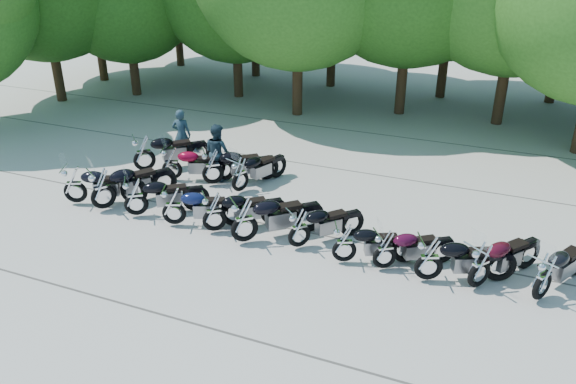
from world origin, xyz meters
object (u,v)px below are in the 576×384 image
at_px(motorcycle_6, 299,227).
at_px(motorcycle_7, 345,242).
at_px(motorcycle_15, 240,174).
at_px(motorcycle_2, 135,196).
at_px(rider_0, 182,135).
at_px(motorcycle_14, 213,166).
at_px(motorcycle_3, 173,205).
at_px(motorcycle_10, 481,264).
at_px(motorcycle_5, 244,219).
at_px(motorcycle_12, 144,152).
at_px(motorcycle_8, 385,249).
at_px(motorcycle_13, 171,162).
at_px(motorcycle_1, 102,188).
at_px(motorcycle_11, 544,276).
at_px(motorcycle_9, 430,258).
at_px(motorcycle_4, 214,211).
at_px(motorcycle_0, 74,184).
at_px(rider_1, 218,152).

bearing_deg(motorcycle_6, motorcycle_7, -149.12).
bearing_deg(motorcycle_15, motorcycle_2, 73.48).
bearing_deg(rider_0, motorcycle_14, 130.27).
relative_size(motorcycle_3, motorcycle_10, 0.98).
relative_size(motorcycle_5, motorcycle_12, 0.99).
height_order(motorcycle_8, motorcycle_14, motorcycle_14).
height_order(motorcycle_3, motorcycle_8, motorcycle_3).
distance_m(motorcycle_3, motorcycle_10, 7.95).
relative_size(motorcycle_12, motorcycle_13, 1.12).
xyz_separation_m(motorcycle_1, motorcycle_15, (3.08, 2.57, -0.08)).
bearing_deg(motorcycle_2, motorcycle_6, -124.20).
bearing_deg(motorcycle_14, motorcycle_11, -144.11).
bearing_deg(motorcycle_9, motorcycle_12, 49.73).
relative_size(motorcycle_1, motorcycle_3, 1.13).
bearing_deg(motorcycle_5, motorcycle_4, 34.37).
distance_m(motorcycle_0, motorcycle_15, 4.84).
distance_m(motorcycle_5, motorcycle_13, 4.77).
height_order(motorcycle_8, motorcycle_15, motorcycle_15).
xyz_separation_m(motorcycle_0, motorcycle_4, (4.61, 0.06, -0.03)).
bearing_deg(motorcycle_12, rider_0, -63.42).
bearing_deg(motorcycle_10, motorcycle_15, 17.33).
bearing_deg(motorcycle_3, motorcycle_8, -112.31).
height_order(motorcycle_0, motorcycle_6, motorcycle_0).
height_order(motorcycle_14, rider_0, rider_0).
height_order(motorcycle_4, motorcycle_13, motorcycle_4).
relative_size(motorcycle_8, rider_1, 1.13).
relative_size(motorcycle_1, motorcycle_12, 1.00).
height_order(motorcycle_10, motorcycle_15, motorcycle_10).
relative_size(motorcycle_5, motorcycle_8, 1.22).
distance_m(motorcycle_4, rider_1, 3.66).
xyz_separation_m(motorcycle_5, motorcycle_7, (2.65, 0.07, -0.13)).
xyz_separation_m(motorcycle_3, motorcycle_11, (9.26, 0.11, 0.01)).
distance_m(motorcycle_4, motorcycle_11, 8.06).
bearing_deg(rider_1, motorcycle_8, 174.74).
distance_m(motorcycle_3, motorcycle_12, 4.10).
bearing_deg(rider_0, motorcycle_2, 92.40).
distance_m(motorcycle_12, motorcycle_15, 3.67).
distance_m(motorcycle_11, rider_1, 10.25).
relative_size(motorcycle_3, motorcycle_15, 1.00).
xyz_separation_m(motorcycle_5, rider_1, (-2.66, 3.45, 0.21)).
bearing_deg(motorcycle_4, motorcycle_10, -129.98).
relative_size(motorcycle_6, motorcycle_13, 0.95).
bearing_deg(motorcycle_15, motorcycle_10, -178.03).
bearing_deg(motorcycle_6, rider_0, 7.14).
distance_m(motorcycle_0, motorcycle_7, 8.25).
xyz_separation_m(motorcycle_4, motorcycle_12, (-4.17, 2.73, 0.08)).
distance_m(motorcycle_11, motorcycle_14, 9.96).
bearing_deg(motorcycle_3, motorcycle_6, -109.59).
xyz_separation_m(motorcycle_9, rider_0, (-9.30, 4.41, 0.26)).
height_order(motorcycle_0, rider_1, rider_1).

